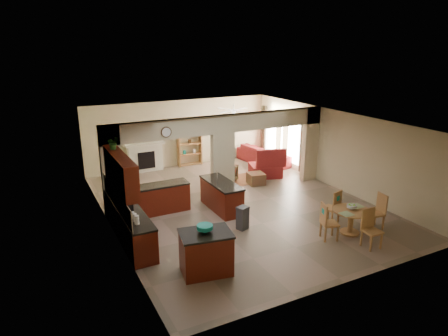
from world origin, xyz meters
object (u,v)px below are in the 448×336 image
kitchen_island (206,252)px  dining_table (351,218)px  sofa (263,155)px  armchair (225,173)px

kitchen_island → dining_table: 4.37m
kitchen_island → sofa: bearing=59.2°
kitchen_island → armchair: bearing=68.7°
dining_table → sofa: 7.00m
dining_table → armchair: (-1.08, 5.46, -0.14)m
armchair → sofa: bearing=-176.9°
dining_table → sofa: size_ratio=0.40×
armchair → dining_table: bearing=76.0°
dining_table → armchair: 5.57m
kitchen_island → dining_table: (4.37, -0.02, -0.03)m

